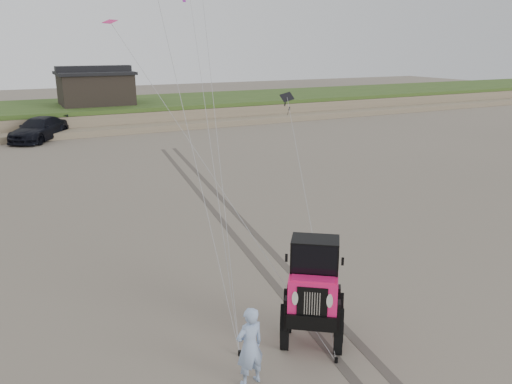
# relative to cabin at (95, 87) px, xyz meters

# --- Properties ---
(ground) EXTENTS (160.00, 160.00, 0.00)m
(ground) POSITION_rel_cabin_xyz_m (-2.00, -37.00, -3.24)
(ground) COLOR #6B6054
(ground) RESTS_ON ground
(dune_ridge) EXTENTS (160.00, 14.25, 1.73)m
(dune_ridge) POSITION_rel_cabin_xyz_m (-2.00, 0.50, -2.42)
(dune_ridge) COLOR #7A6B54
(dune_ridge) RESTS_ON ground
(cabin) EXTENTS (6.40, 5.40, 3.35)m
(cabin) POSITION_rel_cabin_xyz_m (0.00, 0.00, 0.00)
(cabin) COLOR black
(cabin) RESTS_ON dune_ridge
(truck_c) EXTENTS (5.15, 6.06, 1.67)m
(truck_c) POSITION_rel_cabin_xyz_m (-5.41, -6.69, -2.40)
(truck_c) COLOR black
(truck_c) RESTS_ON ground
(jeep) EXTENTS (5.21, 5.90, 2.07)m
(jeep) POSITION_rel_cabin_xyz_m (-1.94, -38.05, -2.20)
(jeep) COLOR #FF1A69
(jeep) RESTS_ON ground
(man) EXTENTS (0.68, 0.49, 1.75)m
(man) POSITION_rel_cabin_xyz_m (-3.87, -38.67, -2.36)
(man) COLOR #889FD2
(man) RESTS_ON ground
(stake_main) EXTENTS (0.08, 0.08, 0.12)m
(stake_main) POSITION_rel_cabin_xyz_m (-3.65, -37.71, -3.18)
(stake_main) COLOR black
(stake_main) RESTS_ON ground
(stake_aux) EXTENTS (0.08, 0.08, 0.12)m
(stake_aux) POSITION_rel_cabin_xyz_m (-1.86, -38.93, -3.18)
(stake_aux) COLOR black
(stake_aux) RESTS_ON ground
(tire_tracks) EXTENTS (5.22, 29.74, 0.01)m
(tire_tracks) POSITION_rel_cabin_xyz_m (0.00, -29.00, -3.23)
(tire_tracks) COLOR #4C443D
(tire_tracks) RESTS_ON ground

